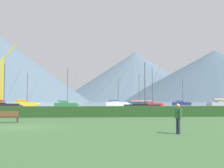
# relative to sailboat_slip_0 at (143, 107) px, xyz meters

# --- Properties ---
(ground_plane) EXTENTS (1000.00, 1000.00, 0.00)m
(ground_plane) POSITION_rel_sailboat_slip_0_xyz_m (-14.74, -31.04, -0.60)
(ground_plane) COLOR #385B33
(harbor_water) EXTENTS (320.00, 246.00, 0.00)m
(harbor_water) POSITION_rel_sailboat_slip_0_xyz_m (-14.74, 105.96, -0.60)
(harbor_water) COLOR #8499A8
(harbor_water) RESTS_ON ground_plane
(hedge_line) EXTENTS (80.00, 1.20, 1.16)m
(hedge_line) POSITION_rel_sailboat_slip_0_xyz_m (-14.74, -20.04, -0.02)
(hedge_line) COLOR #284C23
(hedge_line) RESTS_ON ground_plane
(sailboat_slip_0) EXTENTS (7.38, 2.71, 8.70)m
(sailboat_slip_0) POSITION_rel_sailboat_slip_0_xyz_m (0.00, 0.00, 0.00)
(sailboat_slip_0) COLOR black
(sailboat_slip_0) RESTS_ON harbor_water
(sailboat_slip_1) EXTENTS (7.17, 2.15, 9.37)m
(sailboat_slip_1) POSITION_rel_sailboat_slip_0_xyz_m (23.54, 48.68, -0.00)
(sailboat_slip_1) COLOR navy
(sailboat_slip_1) RESTS_ON harbor_water
(sailboat_slip_2) EXTENTS (8.37, 2.78, 11.36)m
(sailboat_slip_2) POSITION_rel_sailboat_slip_0_xyz_m (8.31, 52.18, 0.10)
(sailboat_slip_2) COLOR #19707A
(sailboat_slip_2) RESTS_ON harbor_water
(sailboat_slip_3) EXTENTS (7.96, 3.12, 9.59)m
(sailboat_slip_3) POSITION_rel_sailboat_slip_0_xyz_m (-27.95, 34.17, 0.05)
(sailboat_slip_3) COLOR gold
(sailboat_slip_3) RESTS_ON harbor_water
(sailboat_slip_4) EXTENTS (9.16, 3.30, 9.68)m
(sailboat_slip_4) POSITION_rel_sailboat_slip_0_xyz_m (23.86, 17.33, 0.14)
(sailboat_slip_4) COLOR #9E9EA3
(sailboat_slip_4) RESTS_ON harbor_water
(sailboat_slip_5) EXTENTS (7.34, 2.69, 10.66)m
(sailboat_slip_5) POSITION_rel_sailboat_slip_0_xyz_m (-16.00, 30.20, 0.01)
(sailboat_slip_5) COLOR #236B38
(sailboat_slip_5) RESTS_ON harbor_water
(sailboat_slip_6) EXTENTS (7.30, 3.11, 10.59)m
(sailboat_slip_6) POSITION_rel_sailboat_slip_0_xyz_m (6.95, 24.28, 0.01)
(sailboat_slip_6) COLOR red
(sailboat_slip_6) RESTS_ON harbor_water
(sailboat_slip_7) EXTENTS (7.99, 2.52, 8.56)m
(sailboat_slip_7) POSITION_rel_sailboat_slip_0_xyz_m (-0.65, 39.71, 0.05)
(sailboat_slip_7) COLOR white
(sailboat_slip_7) RESTS_ON harbor_water
(sailboat_slip_8) EXTENTS (8.11, 3.70, 9.09)m
(sailboat_slip_8) POSITION_rel_sailboat_slip_0_xyz_m (-26.94, 7.36, 0.05)
(sailboat_slip_8) COLOR black
(sailboat_slip_8) RESTS_ON harbor_water
(park_bench_near_path) EXTENTS (1.81, 0.59, 0.95)m
(park_bench_near_path) POSITION_rel_sailboat_slip_0_xyz_m (-16.37, -27.17, -0.07)
(park_bench_near_path) COLOR brown
(park_bench_near_path) RESTS_ON ground_plane
(person_seated_viewer) EXTENTS (0.36, 0.56, 1.65)m
(person_seated_viewer) POSITION_rel_sailboat_slip_0_xyz_m (-4.95, -35.69, 0.37)
(person_seated_viewer) COLOR #2D3347
(person_seated_viewer) RESTS_ON ground_plane
(dock_crane) EXTENTS (5.48, 2.00, 19.46)m
(dock_crane) POSITION_rel_sailboat_slip_0_xyz_m (-36.72, 41.38, 5.89)
(dock_crane) COLOR #333338
(dock_crane) RESTS_ON ground_plane
(distant_hill_west_ridge) EXTENTS (216.18, 216.18, 58.11)m
(distant_hill_west_ridge) POSITION_rel_sailboat_slip_0_xyz_m (134.08, 261.61, 28.45)
(distant_hill_west_ridge) COLOR #425666
(distant_hill_west_ridge) RESTS_ON ground_plane
(distant_hill_far_shoulder) EXTENTS (211.79, 211.79, 68.94)m
(distant_hill_far_shoulder) POSITION_rel_sailboat_slip_0_xyz_m (56.86, 346.57, 33.87)
(distant_hill_far_shoulder) COLOR #4C6070
(distant_hill_far_shoulder) RESTS_ON ground_plane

